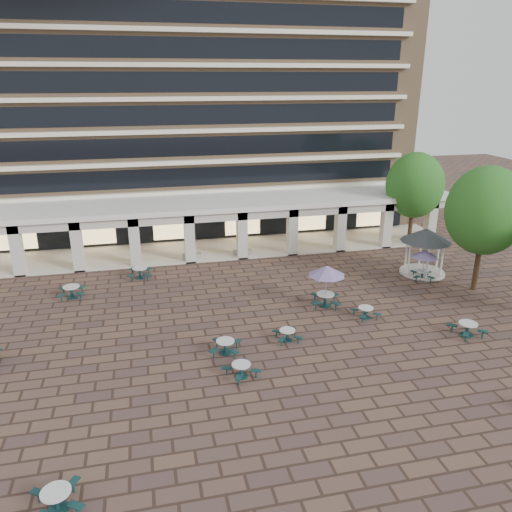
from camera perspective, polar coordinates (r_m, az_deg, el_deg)
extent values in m
plane|color=brown|center=(29.40, -0.84, -8.57)|extent=(120.00, 120.00, 0.00)
cube|color=#A07D5A|center=(51.19, -7.15, 16.28)|extent=(40.00, 15.00, 22.00)
cube|color=white|center=(44.42, -5.72, 7.36)|extent=(36.80, 0.50, 0.35)
cube|color=black|center=(44.39, -5.81, 9.06)|extent=(35.20, 0.05, 1.60)
cube|color=white|center=(43.94, -5.83, 10.67)|extent=(36.80, 0.50, 0.35)
cube|color=black|center=(43.99, -5.93, 12.39)|extent=(35.20, 0.05, 1.60)
cube|color=white|center=(43.61, -5.95, 14.04)|extent=(36.80, 0.50, 0.35)
cube|color=black|center=(43.74, -6.05, 15.77)|extent=(35.20, 0.05, 1.60)
cube|color=white|center=(43.44, -6.08, 17.46)|extent=(36.80, 0.50, 0.35)
cube|color=black|center=(43.64, -6.18, 19.17)|extent=(35.20, 0.05, 1.60)
cube|color=white|center=(43.42, -6.21, 20.88)|extent=(36.80, 0.50, 0.35)
cube|color=black|center=(43.70, -6.32, 22.58)|extent=(35.20, 0.05, 1.60)
cube|color=white|center=(43.56, -6.35, 24.30)|extent=(36.80, 0.50, 0.35)
cube|color=black|center=(43.91, -6.46, 25.97)|extent=(35.20, 0.05, 1.60)
cube|color=white|center=(41.83, -5.21, 6.18)|extent=(42.00, 6.60, 0.40)
cube|color=beige|center=(39.20, -4.61, 4.60)|extent=(42.00, 0.30, 0.90)
cube|color=black|center=(45.02, -5.59, 3.99)|extent=(38.00, 0.15, 3.20)
cube|color=beige|center=(42.98, -5.04, 0.81)|extent=(42.00, 6.00, 0.12)
cube|color=beige|center=(40.67, -25.64, 0.65)|extent=(0.80, 0.80, 4.00)
cube|color=beige|center=(39.91, -19.75, 1.12)|extent=(0.80, 0.80, 4.00)
cube|color=beige|center=(39.58, -13.69, 1.59)|extent=(0.80, 0.80, 4.00)
cube|color=beige|center=(39.70, -7.61, 2.05)|extent=(0.80, 0.80, 4.00)
cube|color=beige|center=(40.27, -1.62, 2.47)|extent=(0.80, 0.80, 4.00)
cube|color=beige|center=(41.26, 4.15, 2.85)|extent=(0.80, 0.80, 4.00)
cube|color=beige|center=(42.65, 9.59, 3.19)|extent=(0.80, 0.80, 4.00)
cube|color=beige|center=(44.40, 14.65, 3.47)|extent=(0.80, 0.80, 4.00)
cube|color=beige|center=(46.47, 19.30, 3.71)|extent=(0.80, 0.80, 4.00)
cube|color=#FFD88C|center=(45.86, -25.79, 2.11)|extent=(3.20, 0.08, 2.40)
cube|color=#FFD88C|center=(44.81, -17.82, 2.77)|extent=(3.20, 0.08, 2.40)
cube|color=#FFD88C|center=(44.67, -9.63, 3.40)|extent=(3.20, 0.08, 2.40)
cube|color=#FFD88C|center=(45.43, -1.55, 3.95)|extent=(3.20, 0.08, 2.40)
cube|color=#FFD88C|center=(47.06, 6.14, 4.41)|extent=(3.20, 0.08, 2.40)
cube|color=#FFD88C|center=(49.47, 13.20, 4.75)|extent=(3.20, 0.08, 2.40)
cylinder|color=#13373A|center=(20.30, -21.65, -25.25)|extent=(0.72, 0.72, 0.04)
cylinder|color=#13373A|center=(20.08, -21.77, -24.60)|extent=(0.18, 0.18, 0.68)
cylinder|color=silver|center=(19.81, -21.93, -23.74)|extent=(1.02, 1.02, 0.05)
cube|color=#13373A|center=(20.42, -20.22, -23.08)|extent=(0.55, 0.63, 0.05)
cylinder|color=#13373A|center=(20.57, -20.14, -23.57)|extent=(0.08, 0.08, 0.43)
cube|color=#13373A|center=(20.46, -23.64, -23.51)|extent=(0.63, 0.55, 0.05)
cylinder|color=#13373A|center=(20.61, -23.54, -23.99)|extent=(0.08, 0.08, 0.43)
cube|color=#13373A|center=(19.58, -19.89, -25.24)|extent=(0.63, 0.55, 0.05)
cylinder|color=#13373A|center=(19.74, -19.80, -25.73)|extent=(0.08, 0.08, 0.43)
cylinder|color=#13373A|center=(25.36, -1.68, -13.56)|extent=(0.66, 0.66, 0.04)
cylinder|color=#13373A|center=(25.21, -1.69, -13.00)|extent=(0.17, 0.17, 0.62)
cylinder|color=silver|center=(25.00, -1.70, -12.28)|extent=(0.94, 0.94, 0.05)
cube|color=#13373A|center=(25.76, -1.40, -11.94)|extent=(0.43, 0.58, 0.05)
cylinder|color=#13373A|center=(25.88, -1.40, -12.34)|extent=(0.08, 0.08, 0.40)
cube|color=#13373A|center=(25.27, -3.38, -12.66)|extent=(0.58, 0.43, 0.05)
cylinder|color=#13373A|center=(25.39, -3.37, -13.07)|extent=(0.08, 0.08, 0.40)
cube|color=#13373A|center=(24.54, -2.00, -13.71)|extent=(0.43, 0.58, 0.05)
cylinder|color=#13373A|center=(24.66, -1.99, -14.13)|extent=(0.08, 0.08, 0.40)
cube|color=#13373A|center=(25.05, 0.01, -12.94)|extent=(0.58, 0.43, 0.05)
cylinder|color=#13373A|center=(25.17, 0.01, -13.36)|extent=(0.08, 0.08, 0.40)
cylinder|color=#13373A|center=(27.31, -3.50, -10.95)|extent=(0.69, 0.69, 0.04)
cylinder|color=#13373A|center=(27.15, -3.51, -10.40)|extent=(0.18, 0.18, 0.65)
cylinder|color=silver|center=(26.96, -3.53, -9.67)|extent=(0.98, 0.98, 0.05)
cube|color=#13373A|center=(27.51, -2.23, -9.69)|extent=(0.61, 0.50, 0.05)
cylinder|color=#13373A|center=(27.62, -2.22, -10.10)|extent=(0.08, 0.08, 0.41)
cube|color=#13373A|center=(27.64, -4.50, -9.58)|extent=(0.50, 0.61, 0.05)
cylinder|color=#13373A|center=(27.75, -4.48, -9.99)|extent=(0.08, 0.08, 0.41)
cube|color=#13373A|center=(26.71, -4.85, -10.72)|extent=(0.61, 0.50, 0.05)
cylinder|color=#13373A|center=(26.83, -4.84, -11.13)|extent=(0.08, 0.08, 0.41)
cube|color=#13373A|center=(26.57, -2.50, -10.83)|extent=(0.50, 0.61, 0.05)
cylinder|color=#13373A|center=(26.69, -2.49, -11.25)|extent=(0.08, 0.08, 0.41)
cylinder|color=#13373A|center=(32.73, 7.89, -5.63)|extent=(0.80, 0.80, 0.05)
cylinder|color=#13373A|center=(32.59, 7.92, -5.07)|extent=(0.20, 0.20, 0.75)
cylinder|color=silver|center=(32.40, 7.96, -4.34)|extent=(1.14, 1.14, 0.06)
cube|color=#13373A|center=(33.16, 8.94, -4.43)|extent=(0.70, 0.58, 0.06)
cylinder|color=#13373A|center=(33.27, 8.92, -4.85)|extent=(0.09, 0.09, 0.48)
cube|color=#13373A|center=(33.06, 6.77, -4.40)|extent=(0.58, 0.70, 0.06)
cylinder|color=#13373A|center=(33.17, 6.75, -4.81)|extent=(0.09, 0.09, 0.48)
cube|color=#13373A|center=(31.92, 6.88, -5.32)|extent=(0.70, 0.58, 0.06)
cylinder|color=#13373A|center=(32.03, 6.86, -5.74)|extent=(0.09, 0.09, 0.48)
cube|color=#13373A|center=(32.02, 9.13, -5.35)|extent=(0.58, 0.70, 0.06)
cylinder|color=#13373A|center=(32.13, 9.10, -5.77)|extent=(0.09, 0.09, 0.48)
cylinder|color=gray|center=(32.19, 8.00, -3.47)|extent=(0.06, 0.06, 2.73)
cone|color=#79649F|center=(31.78, 8.09, -1.68)|extent=(2.39, 2.39, 0.63)
cylinder|color=#13373A|center=(31.36, 22.92, -8.31)|extent=(0.73, 0.73, 0.04)
cylinder|color=#13373A|center=(31.22, 23.00, -7.79)|extent=(0.19, 0.19, 0.69)
cylinder|color=silver|center=(31.04, 23.10, -7.10)|extent=(1.04, 1.04, 0.05)
cube|color=#13373A|center=(31.90, 23.16, -6.98)|extent=(0.59, 0.63, 0.05)
cylinder|color=#13373A|center=(32.00, 23.10, -7.37)|extent=(0.08, 0.08, 0.44)
cube|color=#13373A|center=(31.20, 21.54, -7.37)|extent=(0.63, 0.59, 0.05)
cylinder|color=#13373A|center=(31.30, 21.49, -7.76)|extent=(0.08, 0.08, 0.44)
cube|color=#13373A|center=(30.44, 22.89, -8.25)|extent=(0.59, 0.63, 0.05)
cylinder|color=#13373A|center=(30.55, 22.83, -8.65)|extent=(0.08, 0.08, 0.44)
cube|color=#13373A|center=(31.16, 24.52, -7.83)|extent=(0.63, 0.59, 0.05)
cylinder|color=#13373A|center=(31.26, 24.45, -8.23)|extent=(0.08, 0.08, 0.44)
cylinder|color=#13373A|center=(35.81, -20.24, -4.44)|extent=(0.76, 0.76, 0.04)
cylinder|color=#13373A|center=(35.68, -20.30, -3.95)|extent=(0.19, 0.19, 0.71)
cylinder|color=silver|center=(35.52, -20.38, -3.31)|extent=(1.08, 1.08, 0.05)
cube|color=#13373A|center=(36.11, -19.29, -3.34)|extent=(0.63, 0.64, 0.05)
cylinder|color=#13373A|center=(36.20, -19.25, -3.70)|extent=(0.09, 0.09, 0.45)
cube|color=#13373A|center=(36.26, -21.16, -3.47)|extent=(0.64, 0.63, 0.05)
cylinder|color=#13373A|center=(36.36, -21.12, -3.84)|extent=(0.09, 0.09, 0.45)
cube|color=#13373A|center=(35.17, -21.38, -4.22)|extent=(0.63, 0.64, 0.05)
cylinder|color=#13373A|center=(35.27, -21.33, -4.59)|extent=(0.09, 0.09, 0.45)
cube|color=#13373A|center=(35.01, -19.45, -4.08)|extent=(0.64, 0.63, 0.05)
cylinder|color=#13373A|center=(35.11, -19.40, -4.46)|extent=(0.09, 0.09, 0.45)
cylinder|color=#13373A|center=(28.48, 3.58, -9.57)|extent=(0.62, 0.62, 0.04)
cylinder|color=#13373A|center=(28.35, 3.59, -9.09)|extent=(0.16, 0.16, 0.58)
cylinder|color=silver|center=(28.18, 3.61, -8.46)|extent=(0.88, 0.88, 0.04)
cube|color=#13373A|center=(28.85, 4.22, -8.35)|extent=(0.51, 0.52, 0.04)
cylinder|color=#13373A|center=(28.94, 4.21, -8.70)|extent=(0.07, 0.07, 0.37)
cube|color=#13373A|center=(28.58, 2.35, -8.59)|extent=(0.52, 0.51, 0.04)
cylinder|color=#13373A|center=(28.67, 2.35, -8.95)|extent=(0.07, 0.07, 0.37)
cube|color=#13373A|center=(27.77, 2.94, -9.51)|extent=(0.51, 0.52, 0.04)
cylinder|color=#13373A|center=(27.87, 2.94, -9.87)|extent=(0.07, 0.07, 0.37)
cube|color=#13373A|center=(28.04, 4.86, -9.24)|extent=(0.52, 0.51, 0.04)
cylinder|color=#13373A|center=(28.14, 4.85, -9.60)|extent=(0.07, 0.07, 0.37)
cylinder|color=#13373A|center=(31.64, 12.37, -6.87)|extent=(0.64, 0.64, 0.04)
cylinder|color=#13373A|center=(31.52, 12.41, -6.41)|extent=(0.16, 0.16, 0.60)
cylinder|color=silver|center=(31.36, 12.45, -5.81)|extent=(0.92, 0.92, 0.05)
cube|color=#13373A|center=(32.11, 12.70, -5.72)|extent=(0.51, 0.56, 0.05)
cylinder|color=#13373A|center=(32.20, 12.67, -6.06)|extent=(0.07, 0.07, 0.38)
cube|color=#13373A|center=(31.60, 11.15, -6.03)|extent=(0.56, 0.51, 0.05)
cylinder|color=#13373A|center=(31.69, 11.13, -6.38)|extent=(0.07, 0.07, 0.38)
cube|color=#13373A|center=(30.84, 12.12, -6.78)|extent=(0.51, 0.56, 0.05)
cylinder|color=#13373A|center=(30.93, 12.10, -7.13)|extent=(0.07, 0.07, 0.38)
cube|color=#13373A|center=(31.36, 13.70, -6.45)|extent=(0.56, 0.51, 0.05)
cylinder|color=#13373A|center=(31.45, 13.67, -6.79)|extent=(0.07, 0.07, 0.38)
cylinder|color=#13373A|center=(38.47, 18.41, -2.55)|extent=(0.65, 0.65, 0.04)
cylinder|color=#13373A|center=(38.36, 18.46, -2.15)|extent=(0.17, 0.17, 0.62)
cylinder|color=silver|center=(38.23, 18.52, -1.63)|extent=(0.93, 0.93, 0.05)
cube|color=#13373A|center=(38.91, 19.06, -1.75)|extent=(0.58, 0.46, 0.05)
cylinder|color=#13373A|center=(38.99, 19.03, -2.05)|extent=(0.07, 0.07, 0.39)
cube|color=#13373A|center=(38.69, 17.58, -1.71)|extent=(0.46, 0.58, 0.05)
cylinder|color=#13373A|center=(38.76, 17.55, -2.00)|extent=(0.07, 0.07, 0.39)
cube|color=#13373A|center=(37.75, 17.86, -2.28)|extent=(0.58, 0.46, 0.05)
cylinder|color=#13373A|center=(37.82, 17.83, -2.58)|extent=(0.07, 0.07, 0.39)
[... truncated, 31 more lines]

